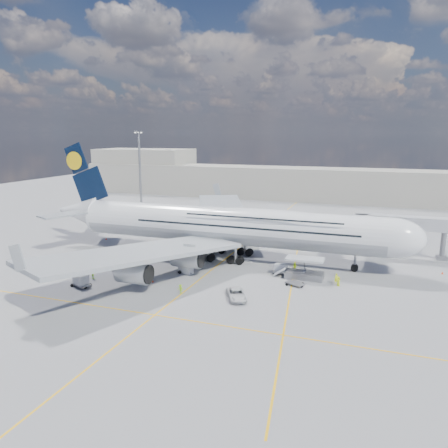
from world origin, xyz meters
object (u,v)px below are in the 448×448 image
(cone_nose, at_px, (442,273))
(cone_wing_right_inner, at_px, (142,265))
(crew_van, at_px, (338,281))
(jet_bridge, at_px, (385,225))
(dolly_nose_near, at_px, (281,269))
(catering_truck_outer, at_px, (228,216))
(catering_truck_inner, at_px, (233,222))
(crew_wing, at_px, (93,274))
(cone_wing_right_outer, at_px, (152,281))
(dolly_row_c, at_px, (116,262))
(crew_tug, at_px, (181,289))
(cargo_loader, at_px, (303,271))
(cone_wing_left_inner, at_px, (198,233))
(crew_loader, at_px, (295,267))
(crew_nose, at_px, (336,279))
(dolly_row_b, at_px, (81,280))
(dolly_nose_far, at_px, (295,283))
(service_van, at_px, (236,294))
(dolly_back, at_px, (132,254))
(baggage_tug, at_px, (186,269))
(cone_wing_left_outer, at_px, (190,223))
(dolly_row_a, at_px, (89,258))
(cone_tail, at_px, (106,239))
(light_mast, at_px, (140,173))
(airliner, at_px, (228,225))

(cone_nose, relative_size, cone_wing_right_inner, 1.02)
(crew_van, bearing_deg, jet_bridge, -37.76)
(dolly_nose_near, xyz_separation_m, catering_truck_outer, (-23.69, 39.00, 1.04))
(catering_truck_inner, distance_m, crew_wing, 46.48)
(cone_nose, bearing_deg, catering_truck_inner, 155.23)
(jet_bridge, bearing_deg, cone_wing_right_outer, -141.86)
(dolly_row_c, distance_m, crew_tug, 19.39)
(cargo_loader, distance_m, cone_wing_left_inner, 39.22)
(crew_loader, xyz_separation_m, crew_tug, (-14.87, -17.33, -0.10))
(crew_nose, height_order, crew_loader, crew_nose)
(dolly_row_b, distance_m, crew_loader, 37.54)
(catering_truck_inner, bearing_deg, cargo_loader, -59.44)
(dolly_nose_far, relative_size, service_van, 0.63)
(dolly_back, bearing_deg, dolly_row_b, -96.23)
(baggage_tug, height_order, cone_wing_left_outer, baggage_tug)
(dolly_nose_near, bearing_deg, crew_tug, -129.33)
(dolly_row_a, distance_m, catering_truck_inner, 40.11)
(baggage_tug, xyz_separation_m, crew_van, (26.60, 2.52, 0.04))
(crew_nose, xyz_separation_m, cone_wing_left_inner, (-36.31, 25.64, -0.61))
(catering_truck_outer, relative_size, service_van, 1.39)
(cone_tail, bearing_deg, cone_wing_left_inner, 33.80)
(catering_truck_outer, relative_size, crew_wing, 4.70)
(cone_wing_right_inner, relative_size, cone_wing_right_outer, 0.92)
(light_mast, relative_size, crew_nose, 14.16)
(cone_wing_right_inner, xyz_separation_m, cone_tail, (-18.91, 15.88, 0.00))
(service_van, height_order, crew_van, crew_van)
(dolly_nose_far, relative_size, cone_wing_left_outer, 7.09)
(light_mast, xyz_separation_m, crew_tug, (39.80, -56.18, -12.46))
(cone_nose, relative_size, cone_wing_right_outer, 0.94)
(cone_tail, bearing_deg, dolly_back, -39.44)
(cone_nose, distance_m, cone_wing_left_inner, 55.56)
(dolly_row_b, xyz_separation_m, catering_truck_outer, (5.99, 56.70, 0.90))
(dolly_row_a, bearing_deg, cone_wing_right_outer, -1.58)
(crew_van, relative_size, cone_wing_left_outer, 3.28)
(cargo_loader, relative_size, cone_wing_right_outer, 16.08)
(light_mast, distance_m, dolly_row_a, 49.15)
(cargo_loader, distance_m, crew_loader, 3.92)
(catering_truck_inner, relative_size, cone_wing_left_inner, 12.21)
(cone_wing_left_outer, xyz_separation_m, cone_tail, (-11.38, -23.43, 0.00))
(cone_tail, bearing_deg, jet_bridge, 5.38)
(cone_nose, bearing_deg, dolly_nose_near, -160.41)
(baggage_tug, distance_m, crew_wing, 16.23)
(light_mast, bearing_deg, cone_wing_right_outer, -58.09)
(dolly_row_b, bearing_deg, crew_nose, 43.00)
(cone_wing_left_inner, bearing_deg, catering_truck_outer, 80.14)
(cone_wing_left_outer, bearing_deg, crew_tug, -67.47)
(dolly_row_a, relative_size, cone_nose, 5.89)
(dolly_back, bearing_deg, cone_wing_left_outer, 85.17)
(airliner, bearing_deg, dolly_row_c, -144.49)
(cargo_loader, bearing_deg, cone_nose, 24.72)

